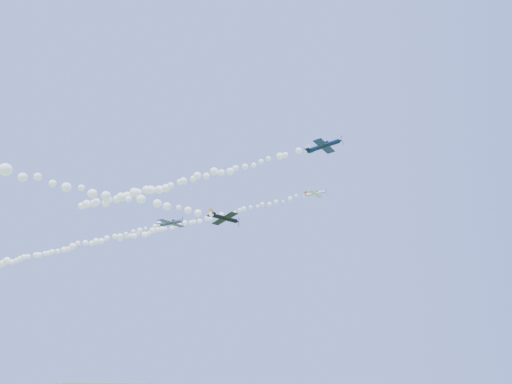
% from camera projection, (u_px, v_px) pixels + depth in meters
% --- Properties ---
extents(plane_white, '(6.51, 6.89, 2.17)m').
position_uv_depth(plane_white, '(315.00, 193.00, 111.66)').
color(plane_white, white).
extents(smoke_trail_white, '(69.32, 26.76, 2.82)m').
position_uv_depth(smoke_trail_white, '(201.00, 220.00, 131.22)').
color(smoke_trail_white, white).
extents(plane_navy, '(7.82, 8.27, 2.11)m').
position_uv_depth(plane_navy, '(324.00, 146.00, 83.20)').
color(plane_navy, '#0C1A36').
extents(smoke_trail_navy, '(65.22, 21.30, 3.05)m').
position_uv_depth(smoke_trail_navy, '(178.00, 183.00, 99.75)').
color(smoke_trail_navy, white).
extents(plane_grey, '(7.60, 8.05, 2.53)m').
position_uv_depth(plane_grey, '(171.00, 223.00, 104.52)').
color(plane_grey, '#373C51').
extents(smoke_trail_grey, '(72.78, 28.49, 3.39)m').
position_uv_depth(smoke_trail_grey, '(69.00, 248.00, 125.23)').
color(smoke_trail_grey, white).
extents(plane_black, '(6.47, 6.32, 2.41)m').
position_uv_depth(plane_black, '(224.00, 218.00, 82.34)').
color(plane_black, black).
extents(smoke_trail_black, '(43.47, 48.72, 2.88)m').
position_uv_depth(smoke_trail_black, '(29.00, 178.00, 63.89)').
color(smoke_trail_black, white).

